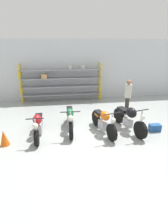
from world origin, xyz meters
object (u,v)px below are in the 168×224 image
object	(u,v)px
person_browsing	(128,94)
shelving_rack	(62,82)
motorcycle_green	(70,119)
motorcycle_orange	(103,121)
motorcycle_black	(129,118)
traffic_cone	(4,138)
toolbox	(155,128)
motorcycle_red	(38,124)

from	to	relation	value
person_browsing	shelving_rack	bearing A→B (deg)	-40.27
motorcycle_green	motorcycle_orange	xyz separation A→B (m)	(1.26, -0.43, 0.01)
motorcycle_black	motorcycle_green	bearing A→B (deg)	-111.70
motorcycle_green	motorcycle_orange	bearing A→B (deg)	72.91
person_browsing	motorcycle_black	bearing A→B (deg)	70.73
motorcycle_orange	traffic_cone	bearing A→B (deg)	-95.51
motorcycle_orange	motorcycle_black	xyz separation A→B (m)	(1.06, 0.07, 0.04)
motorcycle_black	person_browsing	distance (m)	2.01
traffic_cone	toolbox	bearing A→B (deg)	2.65
motorcycle_black	person_browsing	xyz separation A→B (m)	(0.64, 1.85, 0.48)
motorcycle_red	motorcycle_black	xyz separation A→B (m)	(3.56, -0.09, 0.08)
traffic_cone	motorcycle_red	bearing A→B (deg)	28.63
shelving_rack	motorcycle_red	size ratio (longest dim) A/B	2.30
motorcycle_green	motorcycle_orange	size ratio (longest dim) A/B	1.08
motorcycle_green	motorcycle_black	world-z (taller)	motorcycle_black
motorcycle_orange	traffic_cone	world-z (taller)	motorcycle_orange
toolbox	motorcycle_orange	bearing A→B (deg)	175.15
motorcycle_green	toolbox	bearing A→B (deg)	81.54
motorcycle_red	motorcycle_black	size ratio (longest dim) A/B	0.99
motorcycle_green	traffic_cone	xyz separation A→B (m)	(-2.32, -0.87, -0.20)
motorcycle_green	motorcycle_orange	distance (m)	1.34
person_browsing	motorcycle_orange	bearing A→B (deg)	48.20
toolbox	shelving_rack	bearing A→B (deg)	126.78
traffic_cone	person_browsing	bearing A→B (deg)	24.00
motorcycle_green	motorcycle_black	bearing A→B (deg)	82.89
person_browsing	toolbox	world-z (taller)	person_browsing
toolbox	person_browsing	bearing A→B (deg)	100.55
shelving_rack	traffic_cone	size ratio (longest dim) A/B	8.83
motorcycle_orange	motorcycle_red	bearing A→B (deg)	-106.06
shelving_rack	motorcycle_black	bearing A→B (deg)	-60.76
motorcycle_black	shelving_rack	bearing A→B (deg)	-163.47
motorcycle_green	person_browsing	bearing A→B (deg)	118.39
toolbox	motorcycle_green	bearing A→B (deg)	169.67
motorcycle_black	traffic_cone	world-z (taller)	motorcycle_black
motorcycle_red	motorcycle_green	xyz separation A→B (m)	(1.23, 0.28, 0.04)
motorcycle_black	motorcycle_red	bearing A→B (deg)	-104.14
motorcycle_green	person_browsing	xyz separation A→B (m)	(2.96, 1.48, 0.52)
motorcycle_black	toolbox	xyz separation A→B (m)	(1.03, -0.24, -0.38)
motorcycle_green	toolbox	distance (m)	3.43
motorcycle_green	traffic_cone	distance (m)	2.49
shelving_rack	motorcycle_red	bearing A→B (deg)	-103.05
motorcycle_green	person_browsing	distance (m)	3.35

